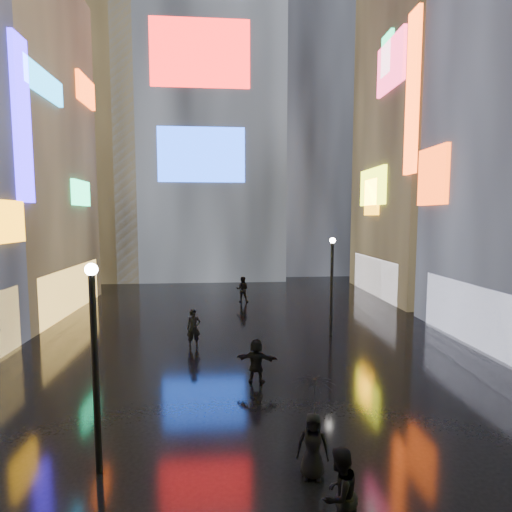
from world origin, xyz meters
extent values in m
plane|color=black|center=(0.00, 20.00, 0.00)|extent=(140.00, 140.00, 0.00)
cube|color=orange|center=(-10.85, 18.32, 6.06)|extent=(0.25, 2.24, 1.94)
cube|color=#2312EB|center=(-10.85, 20.00, 11.00)|extent=(0.25, 1.40, 8.00)
cube|color=#FFC659|center=(-11.10, 26.00, 1.50)|extent=(0.20, 10.00, 3.00)
cube|color=#17D377|center=(-10.85, 27.82, 7.91)|extent=(0.25, 3.00, 1.71)
cube|color=#1793DF|center=(-10.85, 22.61, 13.61)|extent=(0.25, 4.84, 1.37)
cube|color=#EB3F0B|center=(-10.85, 29.70, 15.31)|extent=(0.25, 3.32, 1.94)
cube|color=white|center=(11.10, 17.00, 1.50)|extent=(0.20, 9.00, 3.00)
cube|color=#EB3F0B|center=(10.85, 21.12, 8.58)|extent=(0.25, 2.99, 3.26)
cube|color=#EB3F0B|center=(10.85, 24.00, 14.00)|extent=(0.25, 1.40, 10.00)
cube|color=black|center=(16.00, 30.00, 14.00)|extent=(10.00, 12.00, 28.00)
cube|color=white|center=(11.10, 30.00, 1.50)|extent=(0.20, 9.00, 3.00)
cube|color=#D7EB17|center=(10.85, 30.32, 8.66)|extent=(0.25, 4.92, 2.91)
cube|color=#EB2F5B|center=(10.85, 27.51, 17.02)|extent=(0.25, 4.36, 3.46)
cube|color=orange|center=(10.85, 30.44, 7.84)|extent=(0.25, 2.63, 2.87)
cube|color=#17D377|center=(10.85, 28.19, 17.94)|extent=(0.25, 1.69, 2.90)
cube|color=black|center=(-3.00, 44.00, 21.00)|extent=(16.00, 14.00, 42.00)
cube|color=#FF1414|center=(-3.00, 36.90, 21.00)|extent=(9.00, 0.20, 6.00)
cube|color=#194CFF|center=(-3.00, 36.90, 12.00)|extent=(8.00, 0.20, 5.00)
cube|color=black|center=(9.00, 46.00, 17.00)|extent=(12.00, 12.00, 34.00)
cube|color=black|center=(-14.00, 42.00, 13.00)|extent=(10.00, 10.00, 26.00)
cylinder|color=black|center=(-4.16, 8.60, 2.50)|extent=(0.16, 0.16, 5.00)
sphere|color=white|center=(-4.16, 8.60, 5.05)|extent=(0.30, 0.30, 0.30)
cylinder|color=black|center=(4.62, 19.41, 2.50)|extent=(0.16, 0.16, 5.00)
sphere|color=white|center=(4.62, 19.41, 5.05)|extent=(0.30, 0.30, 0.30)
imported|color=black|center=(1.13, 6.14, 0.92)|extent=(1.13, 1.09, 1.84)
imported|color=black|center=(1.04, 8.00, 0.80)|extent=(0.87, 0.66, 1.59)
imported|color=black|center=(0.14, 13.61, 0.85)|extent=(1.66, 0.87, 1.70)
imported|color=black|center=(-2.52, 18.04, 0.92)|extent=(0.75, 0.58, 1.85)
imported|color=black|center=(0.33, 28.14, 0.94)|extent=(1.01, 0.84, 1.88)
imported|color=black|center=(1.04, 8.00, 2.06)|extent=(1.44, 1.44, 0.92)
camera|label=1|loc=(-1.07, -0.95, 6.28)|focal=28.00mm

